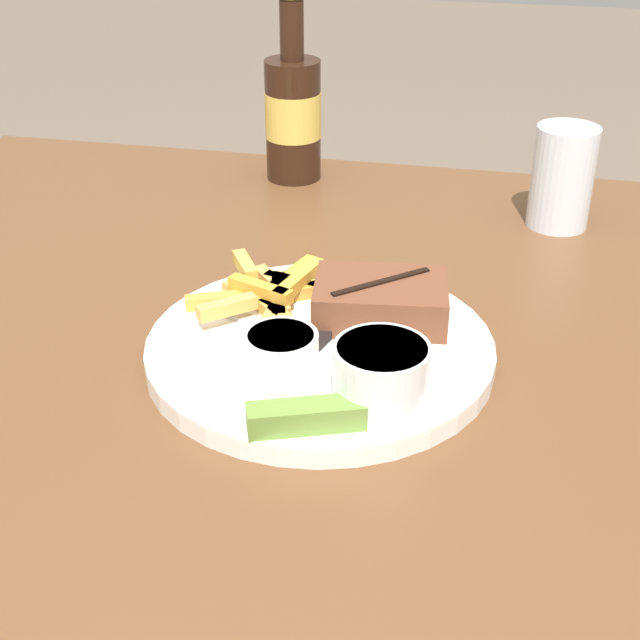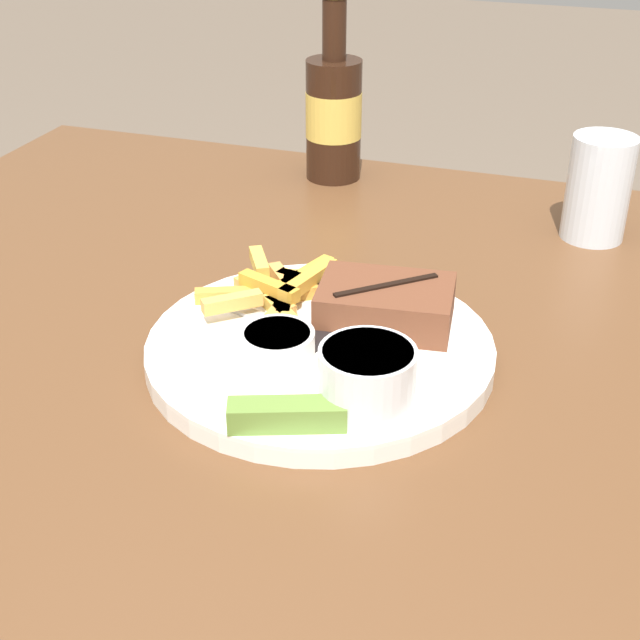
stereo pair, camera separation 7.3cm
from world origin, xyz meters
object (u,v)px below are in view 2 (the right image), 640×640
object	(u,v)px
fork_utensil	(249,313)
dipping_sauce_cup	(277,343)
knife_utensil	(344,321)
coleslaw_cup	(367,375)
drinking_glass	(598,188)
steak_portion	(386,304)
beer_bottle	(334,112)
dinner_plate	(320,350)
pickle_spear	(287,415)

from	to	relation	value
fork_utensil	dipping_sauce_cup	bearing A→B (deg)	-32.23
fork_utensil	knife_utensil	xyz separation A→B (m)	(0.08, 0.01, 0.00)
coleslaw_cup	drinking_glass	distance (m)	0.43
steak_portion	fork_utensil	xyz separation A→B (m)	(-0.12, -0.03, -0.02)
coleslaw_cup	beer_bottle	bearing A→B (deg)	110.60
fork_utensil	drinking_glass	bearing A→B (deg)	64.76
steak_portion	dinner_plate	bearing A→B (deg)	-132.11
pickle_spear	fork_utensil	world-z (taller)	pickle_spear
dinner_plate	fork_utensil	bearing A→B (deg)	163.68
fork_utensil	beer_bottle	xyz separation A→B (m)	(-0.05, 0.39, 0.06)
steak_portion	dipping_sauce_cup	bearing A→B (deg)	-129.99
beer_bottle	drinking_glass	distance (m)	0.33
dinner_plate	steak_portion	xyz separation A→B (m)	(0.04, 0.05, 0.03)
coleslaw_cup	knife_utensil	xyz separation A→B (m)	(-0.05, 0.11, -0.02)
coleslaw_cup	dipping_sauce_cup	bearing A→B (deg)	153.24
fork_utensil	drinking_glass	size ratio (longest dim) A/B	1.18
steak_portion	beer_bottle	size ratio (longest dim) A/B	0.52
coleslaw_cup	beer_bottle	world-z (taller)	beer_bottle
knife_utensil	dinner_plate	bearing A→B (deg)	179.41
fork_utensil	knife_utensil	bearing A→B (deg)	24.77
dinner_plate	pickle_spear	size ratio (longest dim) A/B	3.34
dinner_plate	dipping_sauce_cup	bearing A→B (deg)	-126.71
pickle_spear	fork_utensil	xyz separation A→B (m)	(-0.09, 0.14, -0.01)
coleslaw_cup	dipping_sauce_cup	world-z (taller)	coleslaw_cup
steak_portion	drinking_glass	xyz separation A→B (m)	(0.16, 0.28, 0.02)
dinner_plate	dipping_sauce_cup	size ratio (longest dim) A/B	4.80
coleslaw_cup	pickle_spear	xyz separation A→B (m)	(-0.05, -0.04, -0.02)
coleslaw_cup	knife_utensil	size ratio (longest dim) A/B	0.44
steak_portion	knife_utensil	world-z (taller)	steak_portion
pickle_spear	drinking_glass	world-z (taller)	drinking_glass
pickle_spear	knife_utensil	xyz separation A→B (m)	(-0.01, 0.15, -0.01)
coleslaw_cup	knife_utensil	bearing A→B (deg)	115.18
fork_utensil	pickle_spear	bearing A→B (deg)	-41.48
dinner_plate	steak_portion	bearing A→B (deg)	47.89
dipping_sauce_cup	fork_utensil	xyz separation A→B (m)	(-0.05, 0.05, -0.01)
dinner_plate	coleslaw_cup	size ratio (longest dim) A/B	4.03
pickle_spear	beer_bottle	world-z (taller)	beer_bottle
coleslaw_cup	dipping_sauce_cup	xyz separation A→B (m)	(-0.09, 0.04, -0.01)
steak_portion	coleslaw_cup	distance (m)	0.13
steak_portion	knife_utensil	size ratio (longest dim) A/B	0.75
steak_portion	dipping_sauce_cup	xyz separation A→B (m)	(-0.07, -0.08, -0.01)
coleslaw_cup	fork_utensil	xyz separation A→B (m)	(-0.14, 0.10, -0.03)
dinner_plate	dipping_sauce_cup	xyz separation A→B (m)	(-0.02, -0.03, 0.02)
knife_utensil	steak_portion	bearing A→B (deg)	-51.15
knife_utensil	dipping_sauce_cup	bearing A→B (deg)	168.55
steak_portion	knife_utensil	distance (m)	0.04
dinner_plate	fork_utensil	world-z (taller)	fork_utensil
dipping_sauce_cup	pickle_spear	bearing A→B (deg)	-64.90
coleslaw_cup	drinking_glass	bearing A→B (deg)	71.39
steak_portion	fork_utensil	world-z (taller)	steak_portion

